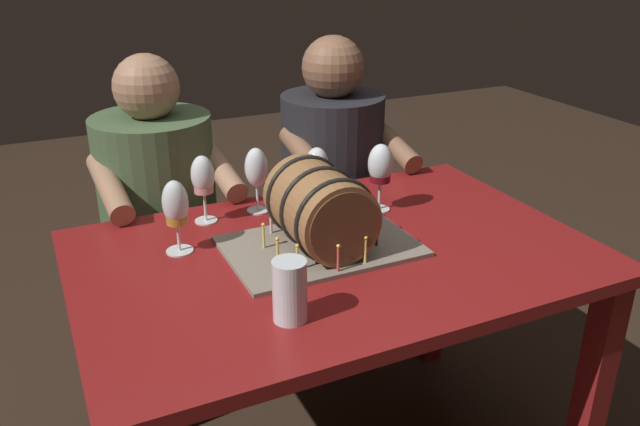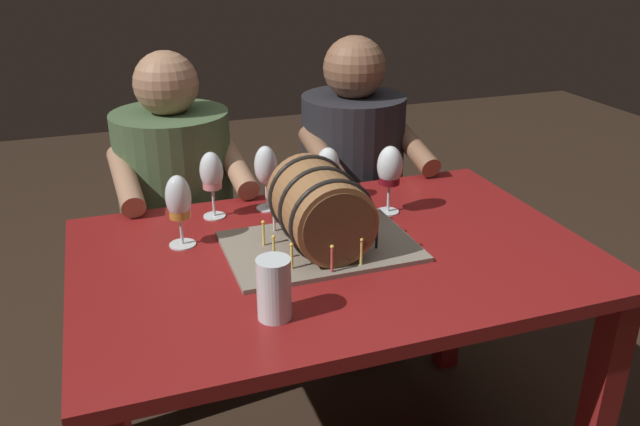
# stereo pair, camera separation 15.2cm
# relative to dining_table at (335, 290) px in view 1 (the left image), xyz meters

# --- Properties ---
(dining_table) EXTENTS (1.31, 0.86, 0.76)m
(dining_table) POSITION_rel_dining_table_xyz_m (0.00, 0.00, 0.00)
(dining_table) COLOR maroon
(dining_table) RESTS_ON ground
(barrel_cake) EXTENTS (0.48, 0.33, 0.22)m
(barrel_cake) POSITION_rel_dining_table_xyz_m (-0.03, 0.03, 0.22)
(barrel_cake) COLOR gray
(barrel_cake) RESTS_ON dining_table
(wine_glass_red) EXTENTS (0.07, 0.07, 0.20)m
(wine_glass_red) POSITION_rel_dining_table_xyz_m (0.23, 0.18, 0.25)
(wine_glass_red) COLOR white
(wine_glass_red) RESTS_ON dining_table
(wine_glass_white) EXTENTS (0.07, 0.07, 0.17)m
(wine_glass_white) POSITION_rel_dining_table_xyz_m (0.10, 0.33, 0.23)
(wine_glass_white) COLOR white
(wine_glass_white) RESTS_ON dining_table
(wine_glass_empty) EXTENTS (0.07, 0.07, 0.19)m
(wine_glass_empty) POSITION_rel_dining_table_xyz_m (-0.09, 0.32, 0.25)
(wine_glass_empty) COLOR white
(wine_glass_empty) RESTS_ON dining_table
(wine_glass_amber) EXTENTS (0.07, 0.07, 0.19)m
(wine_glass_amber) POSITION_rel_dining_table_xyz_m (-0.36, 0.16, 0.24)
(wine_glass_amber) COLOR white
(wine_glass_amber) RESTS_ON dining_table
(wine_glass_rose) EXTENTS (0.07, 0.07, 0.19)m
(wine_glass_rose) POSITION_rel_dining_table_xyz_m (-0.25, 0.32, 0.25)
(wine_glass_rose) COLOR white
(wine_glass_rose) RESTS_ON dining_table
(beer_pint) EXTENTS (0.07, 0.07, 0.14)m
(beer_pint) POSITION_rel_dining_table_xyz_m (-0.23, -0.25, 0.18)
(beer_pint) COLOR white
(beer_pint) RESTS_ON dining_table
(person_seated_left) EXTENTS (0.43, 0.50, 1.18)m
(person_seated_left) POSITION_rel_dining_table_xyz_m (-0.32, 0.66, -0.08)
(person_seated_left) COLOR #2A3A24
(person_seated_left) RESTS_ON ground
(person_seated_right) EXTENTS (0.40, 0.47, 1.19)m
(person_seated_right) POSITION_rel_dining_table_xyz_m (0.32, 0.66, -0.07)
(person_seated_right) COLOR black
(person_seated_right) RESTS_ON ground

